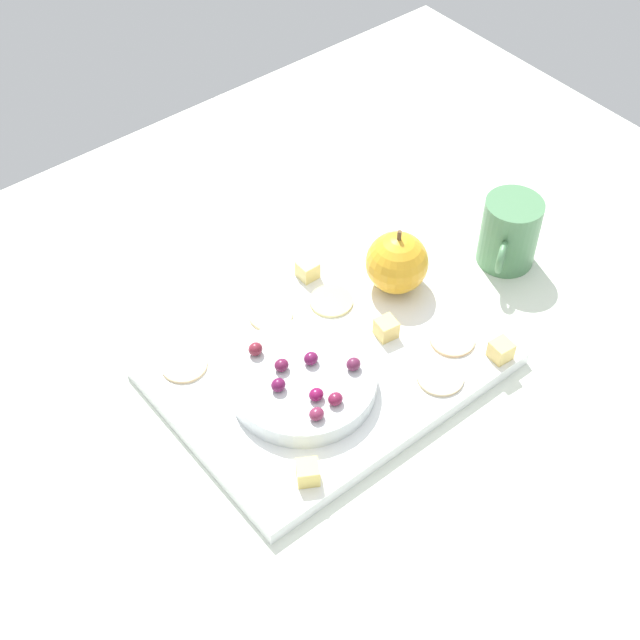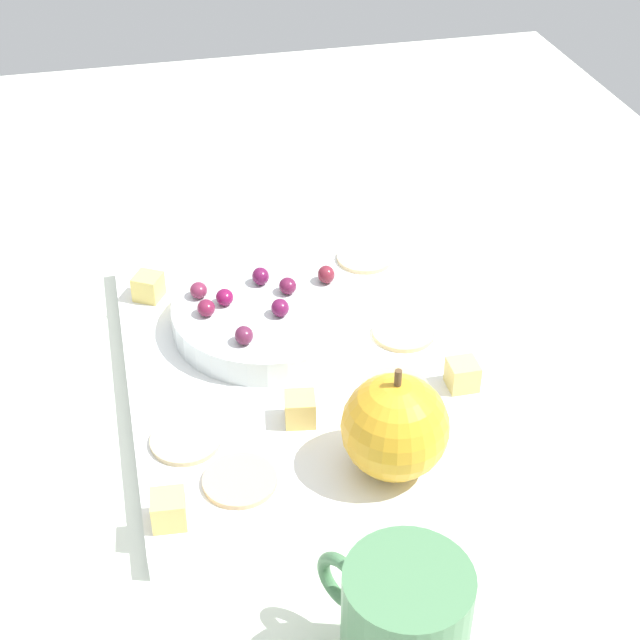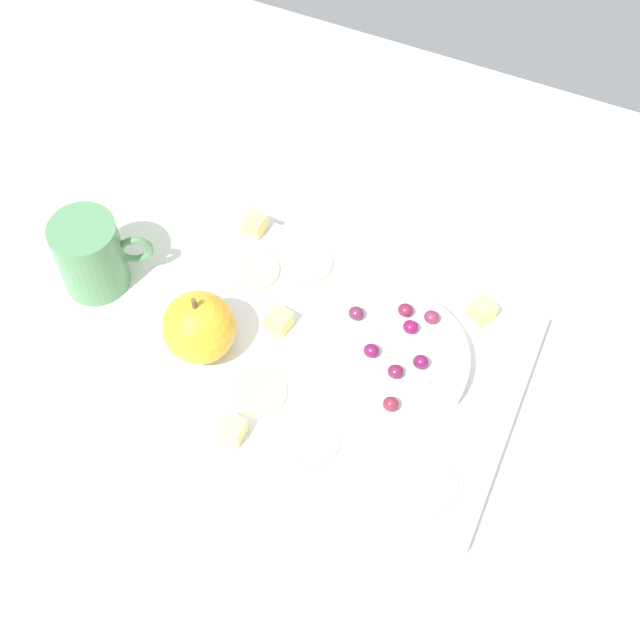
% 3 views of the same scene
% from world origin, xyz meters
% --- Properties ---
extents(table, '(1.38, 1.02, 0.03)m').
position_xyz_m(table, '(0.00, 0.00, 0.02)').
color(table, silver).
rests_on(table, ground).
extents(platter, '(0.37, 0.27, 0.02)m').
position_xyz_m(platter, '(-0.04, 0.02, 0.04)').
color(platter, white).
rests_on(platter, table).
extents(serving_dish, '(0.16, 0.16, 0.02)m').
position_xyz_m(serving_dish, '(0.01, 0.03, 0.06)').
color(serving_dish, silver).
rests_on(serving_dish, platter).
extents(apple_whole, '(0.08, 0.08, 0.08)m').
position_xyz_m(apple_whole, '(-0.18, -0.02, 0.09)').
color(apple_whole, gold).
rests_on(apple_whole, platter).
extents(apple_stem, '(0.01, 0.00, 0.01)m').
position_xyz_m(apple_stem, '(-0.18, -0.02, 0.13)').
color(apple_stem, brown).
rests_on(apple_stem, apple_whole).
extents(cheese_cube_0, '(0.03, 0.03, 0.02)m').
position_xyz_m(cheese_cube_0, '(-0.11, 0.03, 0.06)').
color(cheese_cube_0, '#EDC96A').
rests_on(cheese_cube_0, platter).
extents(cheese_cube_1, '(0.02, 0.02, 0.02)m').
position_xyz_m(cheese_cube_1, '(-0.19, 0.14, 0.06)').
color(cheese_cube_1, '#E7C86D').
rests_on(cheese_cube_1, platter).
extents(cheese_cube_2, '(0.03, 0.03, 0.02)m').
position_xyz_m(cheese_cube_2, '(0.08, 0.13, 0.06)').
color(cheese_cube_2, '#ECD169').
rests_on(cheese_cube_2, platter).
extents(cheese_cube_3, '(0.02, 0.02, 0.02)m').
position_xyz_m(cheese_cube_3, '(-0.10, -0.10, 0.06)').
color(cheese_cube_3, '#E7D177').
rests_on(cheese_cube_3, platter).
extents(cracker_0, '(0.05, 0.05, 0.00)m').
position_xyz_m(cracker_0, '(-0.17, 0.09, 0.05)').
color(cracker_0, '#DAB586').
rests_on(cracker_0, platter).
extents(cracker_1, '(0.05, 0.05, 0.00)m').
position_xyz_m(cracker_1, '(-0.03, -0.07, 0.05)').
color(cracker_1, '#E1C487').
rests_on(cracker_1, platter).
extents(cracker_2, '(0.05, 0.05, 0.00)m').
position_xyz_m(cracker_2, '(0.09, -0.07, 0.05)').
color(cracker_2, beige).
rests_on(cracker_2, platter).
extents(cracker_3, '(0.05, 0.05, 0.00)m').
position_xyz_m(cracker_3, '(-0.12, 0.12, 0.05)').
color(cracker_3, beige).
rests_on(cracker_3, platter).
extents(cracker_4, '(0.05, 0.05, 0.00)m').
position_xyz_m(cracker_4, '(-0.10, -0.05, 0.05)').
color(cracker_4, '#D4C684').
rests_on(cracker_4, platter).
extents(grape_0, '(0.02, 0.01, 0.01)m').
position_xyz_m(grape_0, '(0.03, 0.09, 0.08)').
color(grape_0, maroon).
rests_on(grape_0, serving_dish).
extents(grape_1, '(0.02, 0.01, 0.01)m').
position_xyz_m(grape_1, '(0.04, 0.03, 0.08)').
color(grape_1, '#611541').
rests_on(grape_1, serving_dish).
extents(grape_2, '(0.02, 0.01, 0.01)m').
position_xyz_m(grape_2, '(0.02, 0.02, 0.08)').
color(grape_2, maroon).
rests_on(grape_2, serving_dish).
extents(grape_3, '(0.02, 0.01, 0.01)m').
position_xyz_m(grape_3, '(0.01, 0.09, 0.08)').
color(grape_3, maroon).
rests_on(grape_3, serving_dish).
extents(grape_4, '(0.02, 0.01, 0.01)m').
position_xyz_m(grape_4, '(0.02, 0.07, 0.08)').
color(grape_4, maroon).
rests_on(grape_4, serving_dish).
extents(grape_5, '(0.02, 0.01, 0.01)m').
position_xyz_m(grape_5, '(-0.04, 0.06, 0.08)').
color(grape_5, '#5F213F').
rests_on(grape_5, serving_dish).
extents(grape_6, '(0.02, 0.01, 0.02)m').
position_xyz_m(grape_6, '(0.03, -0.02, 0.08)').
color(grape_6, maroon).
rests_on(grape_6, serving_dish).
extents(grape_7, '(0.02, 0.01, 0.01)m').
position_xyz_m(grape_7, '(-0.01, 0.03, 0.08)').
color(grape_7, '#641642').
rests_on(grape_7, serving_dish).
extents(cup, '(0.10, 0.07, 0.09)m').
position_xyz_m(cup, '(-0.33, 0.02, 0.08)').
color(cup, '#4C7E53').
rests_on(cup, table).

